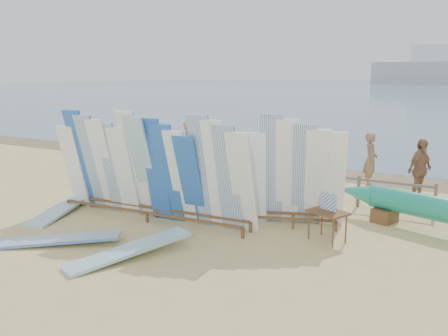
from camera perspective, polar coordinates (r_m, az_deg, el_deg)
The scene contains 23 objects.
ground at distance 12.96m, azimuth -5.14°, elevation -5.43°, with size 160.00×160.00×0.00m, color #CEBC77.
wet_sand_strip at distance 19.15m, azimuth 7.18°, elevation -0.01°, with size 40.00×2.60×0.01m, color brown.
distant_ship at distance 191.15m, azimuth 24.25°, elevation 10.77°, with size 45.00×8.00×14.00m.
fence at distance 15.29m, azimuth 1.21°, elevation -0.37°, with size 12.08×0.08×0.90m.
main_surfboard_rack at distance 12.14m, azimuth -8.81°, elevation -0.46°, with size 5.73×1.09×2.84m.
side_surfboard_rack at distance 11.65m, azimuth 8.40°, elevation -1.02°, with size 2.51×1.42×2.82m.
vendor_table at distance 10.96m, azimuth 12.32°, elevation -6.74°, with size 1.01×0.88×1.12m.
flat_board_e at distance 11.27m, azimuth -19.31°, elevation -8.64°, with size 0.56×2.70×0.07m, color silver.
flat_board_a at distance 13.65m, azimuth -18.87°, elevation -5.15°, with size 0.56×2.70×0.07m, color #7DB5C9.
flat_board_b at distance 10.10m, azimuth -11.28°, elevation -10.54°, with size 0.56×2.70×0.07m, color #7DB5C9.
beach_chair_left at distance 15.93m, azimuth 2.09°, elevation -1.28°, with size 0.70×0.71×0.87m.
beach_chair_right at distance 16.18m, azimuth 5.95°, elevation -1.09°, with size 0.67×0.69×0.92m.
stroller at distance 15.49m, azimuth 5.31°, elevation -1.12°, with size 0.71×0.86×1.01m.
beachgoer_10 at distance 15.18m, azimuth 22.50°, elevation -0.20°, with size 1.08×0.47×1.85m, color #8C6042.
beachgoer_4 at distance 17.39m, azimuth 6.31°, elevation 1.87°, with size 1.05×0.45×1.79m, color #8C6042.
beachgoer_1 at distance 19.35m, azimuth -4.24°, elevation 2.89°, with size 0.66×0.36×1.81m, color #8C6042.
beachgoer_2 at distance 17.19m, azimuth -5.89°, elevation 1.43°, with size 0.77×0.37×1.59m, color beige.
beachgoer_5 at distance 16.92m, azimuth 9.41°, elevation 1.13°, with size 1.45×0.47×1.56m, color beige.
beachgoer_11 at distance 21.62m, azimuth -9.04°, elevation 3.55°, with size 1.60×0.52×1.73m, color beige.
beachgoer_6 at distance 15.67m, azimuth 4.90°, elevation 0.70°, with size 0.83×0.40×1.70m, color tan.
beachgoer_8 at distance 15.92m, azimuth 13.67°, elevation 0.51°, with size 0.81×0.39×1.66m, color beige.
beachgoer_7 at distance 16.47m, azimuth 17.22°, elevation 0.95°, with size 0.66×0.36×1.82m, color #8C6042.
beachgoer_3 at distance 19.25m, azimuth -0.82°, elevation 2.46°, with size 0.99×0.41×1.54m, color tan.
Camera 1 is at (7.10, -10.19, 3.71)m, focal length 38.00 mm.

